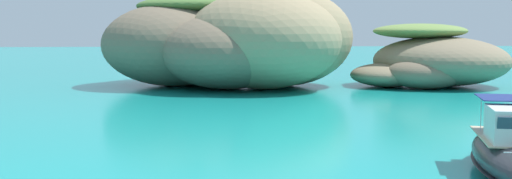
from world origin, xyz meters
TOP-DOWN VIEW (x-y plane):
  - islet_large at (1.23, 54.87)m, footprint 32.33×29.75m
  - islet_small at (23.05, 53.24)m, footprint 20.65×19.36m
  - motorboat_charcoal at (12.12, 12.53)m, footprint 5.56×10.44m

SIDE VIEW (x-z plane):
  - motorboat_charcoal at x=12.12m, z-range -0.57..2.56m
  - islet_small at x=23.05m, z-range -0.66..5.98m
  - islet_large at x=1.23m, z-range -0.60..9.80m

